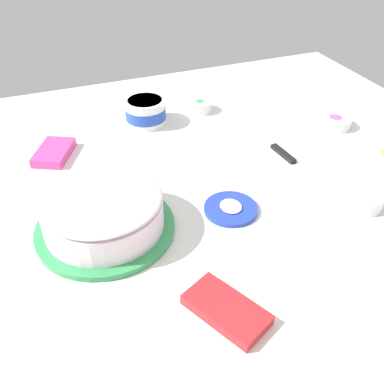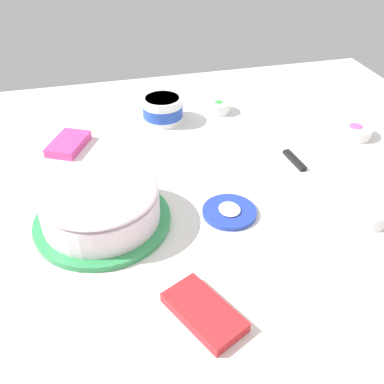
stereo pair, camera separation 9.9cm
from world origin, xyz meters
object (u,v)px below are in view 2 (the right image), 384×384
object	(u,v)px
sprinkle_bowl_orange	(368,213)
candy_box_upper	(204,312)
frosting_tub	(163,109)
spreading_knife	(286,151)
frosted_cake	(100,205)
sprinkle_bowl_green	(219,106)
sprinkle_bowl_rainbow	(355,130)
frosting_tub_lid	(229,211)
candy_box_lower	(68,144)

from	to	relation	value
sprinkle_bowl_orange	candy_box_upper	xyz separation A→B (m)	(-0.16, 0.43, -0.01)
frosting_tub	spreading_knife	size ratio (longest dim) A/B	0.52
frosted_cake	sprinkle_bowl_green	world-z (taller)	frosted_cake
sprinkle_bowl_rainbow	candy_box_upper	world-z (taller)	sprinkle_bowl_rainbow
sprinkle_bowl_green	sprinkle_bowl_orange	bearing A→B (deg)	-164.15
frosting_tub	sprinkle_bowl_orange	world-z (taller)	frosting_tub
sprinkle_bowl_green	candy_box_upper	world-z (taller)	sprinkle_bowl_green
frosted_cake	candy_box_upper	world-z (taller)	frosted_cake
frosted_cake	sprinkle_bowl_rainbow	xyz separation A→B (m)	(0.21, -0.75, -0.03)
frosting_tub_lid	frosting_tub	bearing A→B (deg)	6.99
frosted_cake	sprinkle_bowl_green	distance (m)	0.62
frosting_tub_lid	sprinkle_bowl_orange	size ratio (longest dim) A/B	1.34
frosted_cake	frosting_tub	world-z (taller)	frosted_cake
spreading_knife	sprinkle_bowl_orange	xyz separation A→B (m)	(-0.30, -0.06, 0.01)
frosted_cake	sprinkle_bowl_rainbow	size ratio (longest dim) A/B	3.07
sprinkle_bowl_rainbow	candy_box_lower	bearing A→B (deg)	80.51
frosted_cake	spreading_knife	world-z (taller)	frosted_cake
sprinkle_bowl_green	spreading_knife	bearing A→B (deg)	-159.59
frosted_cake	candy_box_lower	world-z (taller)	frosted_cake
sprinkle_bowl_rainbow	spreading_knife	bearing A→B (deg)	99.80
sprinkle_bowl_rainbow	sprinkle_bowl_green	world-z (taller)	sprinkle_bowl_green
frosted_cake	frosting_tub	bearing A→B (deg)	-26.73
sprinkle_bowl_green	candy_box_lower	distance (m)	0.49
frosted_cake	candy_box_upper	distance (m)	0.33
sprinkle_bowl_orange	sprinkle_bowl_green	distance (m)	0.61
sprinkle_bowl_rainbow	sprinkle_bowl_orange	world-z (taller)	sprinkle_bowl_orange
frosting_tub_lid	sprinkle_bowl_orange	bearing A→B (deg)	-107.65
frosted_cake	candy_box_upper	bearing A→B (deg)	-153.00
sprinkle_bowl_rainbow	sprinkle_bowl_orange	xyz separation A→B (m)	(-0.35, 0.17, 0.00)
frosting_tub	sprinkle_bowl_green	distance (m)	0.19
sprinkle_bowl_green	frosted_cake	bearing A→B (deg)	138.31
frosted_cake	frosting_tub_lid	distance (m)	0.29
frosting_tub	spreading_knife	xyz separation A→B (m)	(-0.27, -0.29, -0.03)
frosting_tub	sprinkle_bowl_rainbow	size ratio (longest dim) A/B	1.26
frosting_tub	candy_box_lower	distance (m)	0.31
sprinkle_bowl_orange	candy_box_upper	distance (m)	0.46
spreading_knife	sprinkle_bowl_orange	distance (m)	0.31
frosting_tub_lid	frosted_cake	bearing A→B (deg)	82.22
frosted_cake	sprinkle_bowl_rainbow	distance (m)	0.78
spreading_knife	sprinkle_bowl_rainbow	size ratio (longest dim) A/B	2.41
sprinkle_bowl_orange	sprinkle_bowl_green	bearing A→B (deg)	15.85
frosted_cake	spreading_knife	xyz separation A→B (m)	(0.17, -0.52, -0.04)
candy_box_lower	sprinkle_bowl_green	bearing A→B (deg)	-49.86
spreading_knife	sprinkle_bowl_green	size ratio (longest dim) A/B	3.07
candy_box_upper	frosting_tub_lid	bearing A→B (deg)	-53.11
frosted_cake	sprinkle_bowl_green	bearing A→B (deg)	-41.69
sprinkle_bowl_rainbow	frosted_cake	bearing A→B (deg)	105.83
sprinkle_bowl_orange	frosting_tub_lid	bearing A→B (deg)	72.35
sprinkle_bowl_orange	sprinkle_bowl_rainbow	bearing A→B (deg)	-26.81
candy_box_lower	candy_box_upper	distance (m)	0.68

